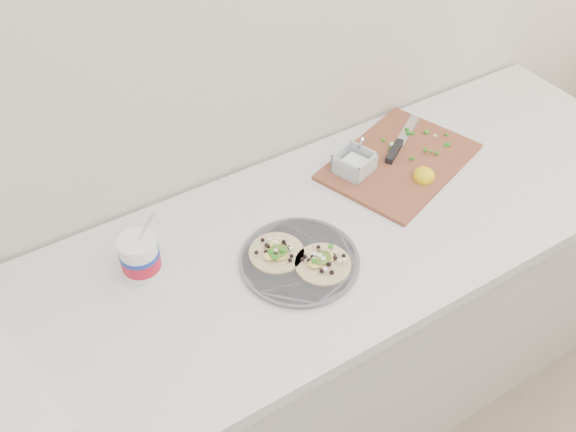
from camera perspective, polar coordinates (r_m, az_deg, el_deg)
counter at (r=1.90m, az=-2.60°, el=-13.07°), size 2.44×0.66×0.90m
taco_plate at (r=1.53m, az=1.03°, el=-3.77°), size 0.29×0.29×0.04m
tub at (r=1.51m, az=-12.96°, el=-3.29°), size 0.09×0.09×0.21m
cutboard at (r=1.83m, az=9.57°, el=5.11°), size 0.50×0.42×0.07m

